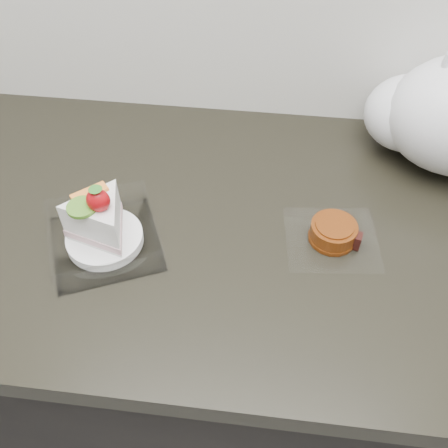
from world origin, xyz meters
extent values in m
cube|color=black|center=(0.00, 1.69, 0.43)|extent=(2.00, 0.60, 0.86)
cube|color=black|center=(0.00, 1.69, 0.88)|extent=(2.04, 0.64, 0.04)
cube|color=white|center=(-0.20, 1.61, 0.90)|extent=(0.22, 0.22, 0.00)
cylinder|color=white|center=(-0.20, 1.61, 0.91)|extent=(0.12, 0.12, 0.02)
ellipsoid|color=red|center=(-0.19, 1.61, 1.01)|extent=(0.03, 0.03, 0.04)
cone|color=#2D7223|center=(-0.19, 1.61, 1.02)|extent=(0.02, 0.02, 0.01)
cylinder|color=#56962B|center=(-0.21, 1.60, 0.99)|extent=(0.04, 0.04, 0.01)
cube|color=orange|center=(-0.21, 1.63, 0.99)|extent=(0.05, 0.05, 0.01)
cube|color=white|center=(0.16, 1.67, 0.90)|extent=(0.16, 0.15, 0.00)
cylinder|color=maroon|center=(0.16, 1.67, 0.92)|extent=(0.09, 0.09, 0.03)
cylinder|color=maroon|center=(0.16, 1.67, 0.90)|extent=(0.09, 0.09, 0.01)
cylinder|color=maroon|center=(0.16, 1.67, 0.93)|extent=(0.07, 0.07, 0.00)
cube|color=black|center=(0.19, 1.66, 0.91)|extent=(0.02, 0.02, 0.03)
ellipsoid|color=white|center=(0.29, 1.91, 0.98)|extent=(0.18, 0.16, 0.14)
camera|label=1|loc=(0.05, 1.13, 1.51)|focal=40.00mm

